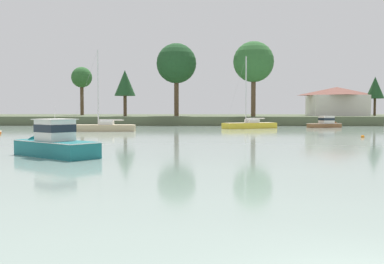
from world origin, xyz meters
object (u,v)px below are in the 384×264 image
cruiser_teal (50,148)px  mooring_buoy_orange (363,137)px  cruiser_wood (328,125)px  sailboat_yellow (250,127)px  sailboat_sand (104,129)px

cruiser_teal → mooring_buoy_orange: size_ratio=16.12×
cruiser_wood → sailboat_yellow: sailboat_yellow is taller
sailboat_sand → sailboat_yellow: (21.69, 10.39, 0.01)m
mooring_buoy_orange → sailboat_sand: bearing=157.3°
sailboat_sand → mooring_buoy_orange: size_ratio=26.63×
cruiser_teal → mooring_buoy_orange: cruiser_teal is taller
cruiser_wood → sailboat_sand: 38.41m
sailboat_sand → sailboat_yellow: sailboat_yellow is taller
sailboat_yellow → cruiser_teal: bearing=-111.3°
mooring_buoy_orange → cruiser_wood: bearing=83.0°
cruiser_wood → sailboat_yellow: 14.45m
cruiser_teal → sailboat_sand: sailboat_sand is taller
sailboat_yellow → sailboat_sand: bearing=-154.4°
cruiser_wood → sailboat_yellow: size_ratio=0.56×
sailboat_sand → mooring_buoy_orange: (31.99, -13.40, -0.19)m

